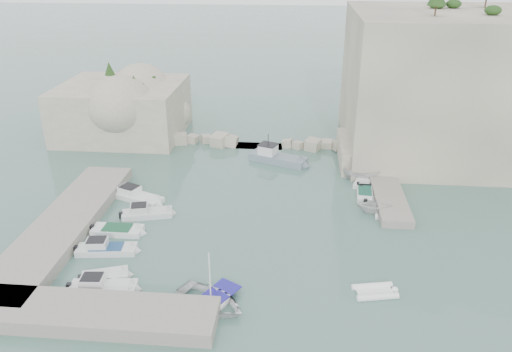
# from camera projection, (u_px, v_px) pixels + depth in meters

# --- Properties ---
(ground) EXTENTS (400.00, 400.00, 0.00)m
(ground) POSITION_uv_depth(u_px,v_px,m) (250.00, 233.00, 45.20)
(ground) COLOR slate
(ground) RESTS_ON ground
(cliff_east) EXTENTS (26.00, 22.00, 17.00)m
(cliff_east) POSITION_uv_depth(u_px,v_px,m) (457.00, 84.00, 60.60)
(cliff_east) COLOR beige
(cliff_east) RESTS_ON ground
(cliff_terrace) EXTENTS (8.00, 10.00, 2.50)m
(cliff_terrace) POSITION_uv_depth(u_px,v_px,m) (373.00, 152.00, 59.91)
(cliff_terrace) COLOR beige
(cliff_terrace) RESTS_ON ground
(outcrop_west) EXTENTS (16.00, 14.00, 7.00)m
(outcrop_west) POSITION_uv_depth(u_px,v_px,m) (123.00, 110.00, 68.03)
(outcrop_west) COLOR beige
(outcrop_west) RESTS_ON ground
(quay_west) EXTENTS (5.00, 24.00, 1.10)m
(quay_west) POSITION_uv_depth(u_px,v_px,m) (64.00, 225.00, 45.46)
(quay_west) COLOR #9E9689
(quay_west) RESTS_ON ground
(quay_south) EXTENTS (18.00, 4.00, 1.10)m
(quay_south) POSITION_uv_depth(u_px,v_px,m) (88.00, 313.00, 34.47)
(quay_south) COLOR #9E9689
(quay_south) RESTS_ON ground
(ledge_east) EXTENTS (3.00, 16.00, 0.80)m
(ledge_east) POSITION_uv_depth(u_px,v_px,m) (386.00, 187.00, 52.98)
(ledge_east) COLOR #9E9689
(ledge_east) RESTS_ON ground
(breakwater) EXTENTS (28.00, 3.00, 1.40)m
(breakwater) POSITION_uv_depth(u_px,v_px,m) (259.00, 141.00, 64.91)
(breakwater) COLOR beige
(breakwater) RESTS_ON ground
(motorboat_a) EXTENTS (6.63, 4.31, 1.40)m
(motorboat_a) POSITION_uv_depth(u_px,v_px,m) (137.00, 199.00, 51.34)
(motorboat_a) COLOR white
(motorboat_a) RESTS_ON ground
(motorboat_b) EXTENTS (5.47, 2.98, 1.40)m
(motorboat_b) POSITION_uv_depth(u_px,v_px,m) (148.00, 216.00, 48.11)
(motorboat_b) COLOR silver
(motorboat_b) RESTS_ON ground
(motorboat_c) EXTENTS (4.99, 1.83, 0.70)m
(motorboat_c) POSITION_uv_depth(u_px,v_px,m) (118.00, 233.00, 45.28)
(motorboat_c) COLOR white
(motorboat_c) RESTS_ON ground
(motorboat_d) EXTENTS (5.65, 2.27, 1.40)m
(motorboat_d) POSITION_uv_depth(u_px,v_px,m) (107.00, 252.00, 42.38)
(motorboat_d) COLOR silver
(motorboat_d) RESTS_ON ground
(motorboat_e) EXTENTS (4.13, 2.72, 0.70)m
(motorboat_e) POSITION_uv_depth(u_px,v_px,m) (106.00, 279.00, 38.95)
(motorboat_e) COLOR silver
(motorboat_e) RESTS_ON ground
(motorboat_f) EXTENTS (5.59, 2.11, 1.40)m
(motorboat_f) POSITION_uv_depth(u_px,v_px,m) (104.00, 291.00, 37.65)
(motorboat_f) COLOR silver
(motorboat_f) RESTS_ON ground
(rowboat) EXTENTS (6.76, 6.18, 1.14)m
(rowboat) POSITION_uv_depth(u_px,v_px,m) (211.00, 305.00, 36.09)
(rowboat) COLOR white
(rowboat) RESTS_ON ground
(inflatable_dinghy) EXTENTS (3.72, 2.34, 0.44)m
(inflatable_dinghy) POSITION_uv_depth(u_px,v_px,m) (374.00, 293.00, 37.35)
(inflatable_dinghy) COLOR white
(inflatable_dinghy) RESTS_ON ground
(tender_east_a) EXTENTS (3.56, 3.09, 1.83)m
(tender_east_a) POSITION_uv_depth(u_px,v_px,m) (374.00, 212.00, 48.79)
(tender_east_a) COLOR silver
(tender_east_a) RESTS_ON ground
(tender_east_b) EXTENTS (1.92, 4.73, 0.70)m
(tender_east_b) POSITION_uv_depth(u_px,v_px,m) (364.00, 195.00, 52.17)
(tender_east_b) COLOR white
(tender_east_b) RESTS_ON ground
(tender_east_c) EXTENTS (3.58, 5.92, 0.70)m
(tender_east_c) POSITION_uv_depth(u_px,v_px,m) (366.00, 181.00, 55.36)
(tender_east_c) COLOR white
(tender_east_c) RESTS_ON ground
(tender_east_d) EXTENTS (4.41, 2.13, 1.64)m
(tender_east_d) POSITION_uv_depth(u_px,v_px,m) (362.00, 180.00, 55.66)
(tender_east_d) COLOR silver
(tender_east_d) RESTS_ON ground
(work_boat) EXTENTS (7.88, 4.92, 2.20)m
(work_boat) POSITION_uv_depth(u_px,v_px,m) (278.00, 162.00, 60.28)
(work_boat) COLOR slate
(work_boat) RESTS_ON ground
(rowboat_mast) EXTENTS (0.10, 0.10, 4.20)m
(rowboat_mast) POSITION_uv_depth(u_px,v_px,m) (210.00, 275.00, 34.98)
(rowboat_mast) COLOR white
(rowboat_mast) RESTS_ON rowboat
(vegetation) EXTENTS (53.48, 13.88, 13.40)m
(vegetation) POSITION_uv_depth(u_px,v_px,m) (422.00, 1.00, 58.37)
(vegetation) COLOR #1E4219
(vegetation) RESTS_ON ground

